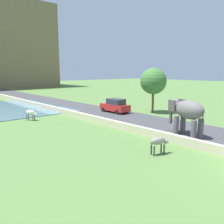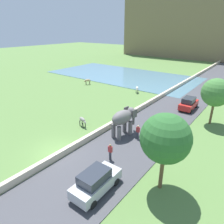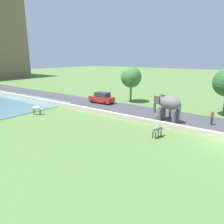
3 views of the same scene
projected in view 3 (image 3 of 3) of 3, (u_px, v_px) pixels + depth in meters
road_surface at (88, 104)px, 32.73m from camera, size 7.00×120.00×0.06m
barrier_wall at (80, 108)px, 28.55m from camera, size 0.40×110.00×0.65m
elephant at (168, 104)px, 23.31m from camera, size 1.78×3.56×2.99m
person_beside_elephant at (170, 111)px, 25.05m from camera, size 0.36×0.22×1.63m
person_trailing at (212, 118)px, 22.35m from camera, size 0.36×0.22×1.63m
car_red at (102, 98)px, 32.88m from camera, size 1.83×4.02×1.80m
cow_grey at (158, 129)px, 18.99m from camera, size 1.42×0.72×1.15m
cow_white at (37, 108)px, 26.48m from camera, size 0.99×1.36×1.15m
tree_mid at (131, 77)px, 33.22m from camera, size 3.31×3.31×5.66m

